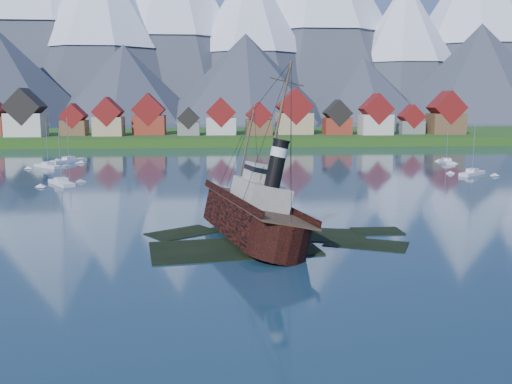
{
  "coord_description": "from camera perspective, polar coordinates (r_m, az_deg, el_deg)",
  "views": [
    {
      "loc": [
        -5.17,
        -62.42,
        16.2
      ],
      "look_at": [
        0.03,
        6.0,
        5.0
      ],
      "focal_mm": 40.0,
      "sensor_mm": 36.0,
      "label": 1
    }
  ],
  "objects": [
    {
      "name": "sailboat_e",
      "position": [
        154.66,
        18.5,
        2.86
      ],
      "size": [
        3.33,
        8.93,
        10.11
      ],
      "rotation": [
        0.0,
        0.0,
        -0.13
      ],
      "color": "silver",
      "rests_on": "ground"
    },
    {
      "name": "sailboat_c",
      "position": [
        145.28,
        -20.06,
        2.41
      ],
      "size": [
        7.91,
        7.75,
        11.42
      ],
      "rotation": [
        0.0,
        0.0,
        0.8
      ],
      "color": "silver",
      "rests_on": "ground"
    },
    {
      "name": "shoal",
      "position": [
        67.02,
        1.75,
        -5.03
      ],
      "size": [
        31.71,
        21.24,
        1.14
      ],
      "color": "black",
      "rests_on": "ground"
    },
    {
      "name": "ground",
      "position": [
        64.7,
        0.38,
        -5.23
      ],
      "size": [
        1400.0,
        1400.0,
        0.0
      ],
      "primitive_type": "plane",
      "color": "#183245",
      "rests_on": "ground"
    },
    {
      "name": "sailboat_a",
      "position": [
        115.32,
        -18.89,
        0.82
      ],
      "size": [
        6.79,
        8.76,
        10.98
      ],
      "rotation": [
        0.0,
        0.0,
        0.58
      ],
      "color": "silver",
      "rests_on": "ground"
    },
    {
      "name": "mountains",
      "position": [
        548.6,
        -4.02,
        16.91
      ],
      "size": [
        965.0,
        340.0,
        205.0
      ],
      "color": "#2D333D",
      "rests_on": "ground"
    },
    {
      "name": "tugboat_wreck",
      "position": [
        68.23,
        -0.97,
        -2.08
      ],
      "size": [
        6.44,
        27.77,
        22.0
      ],
      "rotation": [
        0.0,
        0.22,
        0.24
      ],
      "color": "black",
      "rests_on": "ground"
    },
    {
      "name": "sailboat_f",
      "position": [
        156.07,
        -18.21,
        2.95
      ],
      "size": [
        8.03,
        9.02,
        12.2
      ],
      "rotation": [
        0.0,
        0.0,
        -0.69
      ],
      "color": "silver",
      "rests_on": "ground"
    },
    {
      "name": "sailboat_d",
      "position": [
        131.71,
        20.81,
        1.71
      ],
      "size": [
        7.81,
        7.06,
        11.52
      ],
      "rotation": [
        0.0,
        0.0,
        -0.87
      ],
      "color": "silver",
      "rests_on": "ground"
    },
    {
      "name": "seawall",
      "position": [
        195.17,
        -2.82,
        4.5
      ],
      "size": [
        600.0,
        2.5,
        2.0
      ],
      "primitive_type": "cube",
      "color": "#3F3D38",
      "rests_on": "ground"
    },
    {
      "name": "town",
      "position": [
        216.54,
        -11.85,
        7.17
      ],
      "size": [
        250.96,
        16.69,
        17.3
      ],
      "color": "maroon",
      "rests_on": "ground"
    },
    {
      "name": "shore_bank",
      "position": [
        233.05,
        -3.07,
        5.27
      ],
      "size": [
        600.0,
        80.0,
        3.2
      ],
      "primitive_type": "cube",
      "color": "#1D4915",
      "rests_on": "ground"
    }
  ]
}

